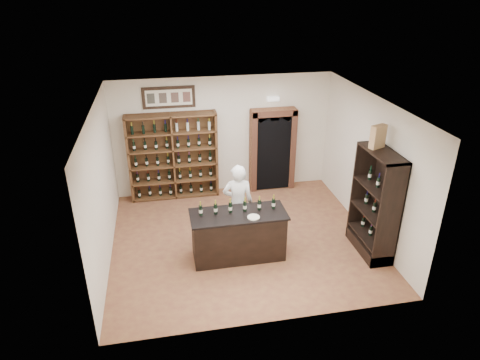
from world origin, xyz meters
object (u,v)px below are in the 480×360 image
side_cabinet (374,219)px  shopkeeper (238,203)px  wine_shelf (173,156)px  counter_bottle_0 (201,210)px  tasting_counter (238,235)px  wine_crate (378,137)px

side_cabinet → shopkeeper: 2.78m
wine_shelf → counter_bottle_0: wine_shelf is taller
side_cabinet → shopkeeper: bearing=160.4°
wine_shelf → shopkeeper: bearing=-62.2°
wine_shelf → tasting_counter: bearing=-69.4°
wine_shelf → counter_bottle_0: size_ratio=7.33×
side_cabinet → tasting_counter: bearing=173.7°
tasting_counter → counter_bottle_0: 0.95m
wine_shelf → tasting_counter: (1.10, -2.93, -0.61)m
tasting_counter → wine_crate: bearing=-1.8°
side_cabinet → wine_crate: bearing=106.0°
shopkeeper → wine_crate: size_ratio=3.88×
shopkeeper → tasting_counter: bearing=89.0°
counter_bottle_0 → side_cabinet: (3.44, -0.37, -0.35)m
tasting_counter → counter_bottle_0: (-0.72, 0.07, 0.61)m
counter_bottle_0 → wine_crate: 3.63m
wine_crate → counter_bottle_0: bearing=155.1°
side_cabinet → wine_crate: wine_crate is taller
wine_shelf → shopkeeper: (1.21, -2.30, -0.23)m
tasting_counter → wine_crate: 3.29m
wine_shelf → shopkeeper: size_ratio=1.26×
wine_shelf → shopkeeper: wine_shelf is taller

